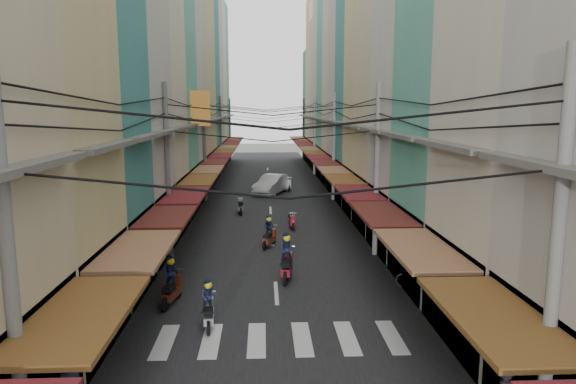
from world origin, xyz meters
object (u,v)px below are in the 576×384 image
object	(u,v)px
market_umbrella	(545,300)
traffic_sign	(402,218)
bicycle	(417,288)
white_car	(272,194)

from	to	relation	value
market_umbrella	traffic_sign	world-z (taller)	traffic_sign
bicycle	traffic_sign	bearing A→B (deg)	15.13
bicycle	traffic_sign	xyz separation A→B (m)	(-0.14, 1.92, 2.39)
bicycle	market_umbrella	xyz separation A→B (m)	(1.53, -6.36, 1.94)
market_umbrella	white_car	bearing A→B (deg)	103.32
white_car	traffic_sign	xyz separation A→B (m)	(5.21, -20.78, 2.39)
white_car	bicycle	distance (m)	23.33
bicycle	market_umbrella	size ratio (longest dim) A/B	0.72
white_car	bicycle	world-z (taller)	white_car
white_car	market_umbrella	distance (m)	29.93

